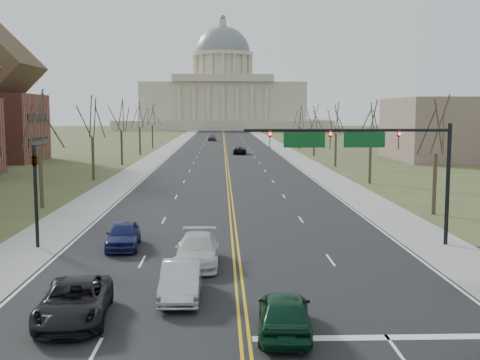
{
  "coord_description": "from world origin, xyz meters",
  "views": [
    {
      "loc": [
        -0.8,
        -21.12,
        7.91
      ],
      "look_at": [
        0.53,
        21.5,
        3.0
      ],
      "focal_mm": 45.0,
      "sensor_mm": 36.0,
      "label": 1
    }
  ],
  "objects": [
    {
      "name": "tree_l_2",
      "position": [
        -15.5,
        68.0,
        6.94
      ],
      "size": [
        3.96,
        3.96,
        9.0
      ],
      "color": "#3B2D23",
      "rests_on": "ground"
    },
    {
      "name": "sidewalk_right",
      "position": [
        12.0,
        110.0,
        0.01
      ],
      "size": [
        4.0,
        380.0,
        0.03
      ],
      "primitive_type": "cube",
      "color": "gray",
      "rests_on": "ground"
    },
    {
      "name": "tree_l_1",
      "position": [
        -15.5,
        48.0,
        6.94
      ],
      "size": [
        3.96,
        3.96,
        9.0
      ],
      "color": "#3B2D23",
      "rests_on": "ground"
    },
    {
      "name": "ground",
      "position": [
        0.0,
        0.0,
        0.0
      ],
      "size": [
        600.0,
        600.0,
        0.0
      ],
      "primitive_type": "plane",
      "color": "#454C26",
      "rests_on": "ground"
    },
    {
      "name": "tree_l_3",
      "position": [
        -15.5,
        88.0,
        6.94
      ],
      "size": [
        3.96,
        3.96,
        9.0
      ],
      "color": "#3B2D23",
      "rests_on": "ground"
    },
    {
      "name": "edge_line_left",
      "position": [
        -9.8,
        110.0,
        0.01
      ],
      "size": [
        0.15,
        380.0,
        0.01
      ],
      "primitive_type": "cube",
      "color": "silver",
      "rests_on": "road"
    },
    {
      "name": "tree_r_0",
      "position": [
        15.5,
        24.0,
        6.55
      ],
      "size": [
        3.74,
        3.74,
        8.5
      ],
      "color": "#3B2D23",
      "rests_on": "ground"
    },
    {
      "name": "road",
      "position": [
        0.0,
        110.0,
        0.01
      ],
      "size": [
        20.0,
        380.0,
        0.01
      ],
      "primitive_type": "cube",
      "color": "black",
      "rests_on": "ground"
    },
    {
      "name": "car_nb_inner_lead",
      "position": [
        1.43,
        -0.55,
        0.8
      ],
      "size": [
        2.22,
        4.76,
        1.58
      ],
      "primitive_type": "imported",
      "rotation": [
        0.0,
        0.0,
        3.06
      ],
      "color": "#0B321E",
      "rests_on": "road"
    },
    {
      "name": "tree_r_3",
      "position": [
        15.5,
        84.0,
        6.55
      ],
      "size": [
        3.74,
        3.74,
        8.5
      ],
      "color": "#3B2D23",
      "rests_on": "ground"
    },
    {
      "name": "tree_r_2",
      "position": [
        15.5,
        64.0,
        6.55
      ],
      "size": [
        3.74,
        3.74,
        8.5
      ],
      "color": "#3B2D23",
      "rests_on": "ground"
    },
    {
      "name": "car_sb_outer_second",
      "position": [
        -6.49,
        13.21,
        0.78
      ],
      "size": [
        2.11,
        4.62,
        1.54
      ],
      "primitive_type": "imported",
      "rotation": [
        0.0,
        0.0,
        0.07
      ],
      "color": "navy",
      "rests_on": "road"
    },
    {
      "name": "center_line",
      "position": [
        0.0,
        110.0,
        0.01
      ],
      "size": [
        0.42,
        380.0,
        0.01
      ],
      "primitive_type": "cube",
      "color": "gold",
      "rests_on": "road"
    },
    {
      "name": "tree_r_4",
      "position": [
        15.5,
        104.0,
        6.55
      ],
      "size": [
        3.74,
        3.74,
        8.5
      ],
      "color": "#3B2D23",
      "rests_on": "ground"
    },
    {
      "name": "signal_mast",
      "position": [
        7.45,
        13.5,
        5.76
      ],
      "size": [
        12.12,
        0.44,
        7.2
      ],
      "color": "black",
      "rests_on": "ground"
    },
    {
      "name": "tree_l_0",
      "position": [
        -15.5,
        28.0,
        6.94
      ],
      "size": [
        3.96,
        3.96,
        9.0
      ],
      "color": "#3B2D23",
      "rests_on": "ground"
    },
    {
      "name": "cross_road",
      "position": [
        0.0,
        6.0,
        0.01
      ],
      "size": [
        120.0,
        14.0,
        0.01
      ],
      "primitive_type": "cube",
      "color": "black",
      "rests_on": "ground"
    },
    {
      "name": "stop_bar",
      "position": [
        5.0,
        -1.0,
        0.01
      ],
      "size": [
        9.5,
        0.5,
        0.01
      ],
      "primitive_type": "cube",
      "color": "silver",
      "rests_on": "road"
    },
    {
      "name": "sidewalk_left",
      "position": [
        -12.0,
        110.0,
        0.01
      ],
      "size": [
        4.0,
        380.0,
        0.03
      ],
      "primitive_type": "cube",
      "color": "gray",
      "rests_on": "ground"
    },
    {
      "name": "car_far_sb",
      "position": [
        -3.26,
        139.27,
        0.85
      ],
      "size": [
        2.29,
        5.03,
        1.67
      ],
      "primitive_type": "imported",
      "rotation": [
        0.0,
        0.0,
        -0.06
      ],
      "color": "#4B4E52",
      "rests_on": "road"
    },
    {
      "name": "car_sb_inner_second",
      "position": [
        -2.05,
        9.21,
        0.79
      ],
      "size": [
        2.24,
        5.4,
        1.56
      ],
      "primitive_type": "imported",
      "rotation": [
        0.0,
        0.0,
        -0.01
      ],
      "color": "silver",
      "rests_on": "road"
    },
    {
      "name": "car_far_nb",
      "position": [
        2.61,
        89.05,
        0.7
      ],
      "size": [
        2.61,
        5.11,
        1.38
      ],
      "primitive_type": "imported",
      "rotation": [
        0.0,
        0.0,
        3.08
      ],
      "color": "black",
      "rests_on": "road"
    },
    {
      "name": "bldg_right_mass",
      "position": [
        40.0,
        76.0,
        5.0
      ],
      "size": [
        25.0,
        20.0,
        10.0
      ],
      "primitive_type": "cube",
      "color": "#725D51",
      "rests_on": "ground"
    },
    {
      "name": "tree_l_4",
      "position": [
        -15.5,
        108.0,
        6.94
      ],
      "size": [
        3.96,
        3.96,
        9.0
      ],
      "color": "#3B2D23",
      "rests_on": "ground"
    },
    {
      "name": "tree_r_1",
      "position": [
        15.5,
        44.0,
        6.55
      ],
      "size": [
        3.74,
        3.74,
        8.5
      ],
      "color": "#3B2D23",
      "rests_on": "ground"
    },
    {
      "name": "edge_line_right",
      "position": [
        9.8,
        110.0,
        0.01
      ],
      "size": [
        0.15,
        380.0,
        0.01
      ],
      "primitive_type": "cube",
      "color": "silver",
      "rests_on": "road"
    },
    {
      "name": "signal_left",
      "position": [
        -11.5,
        13.5,
        3.71
      ],
      "size": [
        0.32,
        0.36,
        6.0
      ],
      "color": "black",
      "rests_on": "ground"
    },
    {
      "name": "capitol",
      "position": [
        0.0,
        249.91,
        14.2
      ],
      "size": [
        90.0,
        60.0,
        50.0
      ],
      "color": "#B4AB96",
      "rests_on": "ground"
    },
    {
      "name": "car_sb_inner_lead",
      "position": [
        -2.53,
        3.71,
        0.78
      ],
      "size": [
        1.63,
        4.64,
        1.53
      ],
      "primitive_type": "imported",
      "rotation": [
        0.0,
        0.0,
        0.0
      ],
      "color": "#ADB0B5",
      "rests_on": "road"
    },
    {
      "name": "car_sb_outer_lead",
      "position": [
        -6.37,
        1.09,
        0.76
      ],
      "size": [
        2.9,
        5.56,
        1.5
      ],
      "primitive_type": "imported",
      "rotation": [
        0.0,
        0.0,
        0.08
      ],
      "color": "black",
      "rests_on": "road"
    }
  ]
}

